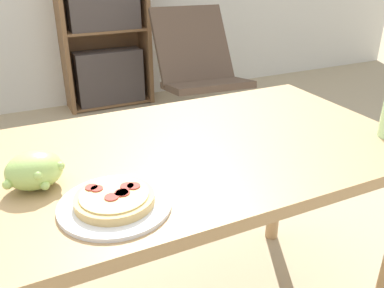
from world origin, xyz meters
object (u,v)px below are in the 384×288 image
at_px(bookshelf, 105,37).
at_px(pizza_on_plate, 115,201).
at_px(lounge_chair_far, 199,89).
at_px(grape_bunch, 34,171).

bearing_deg(bookshelf, pizza_on_plate, -104.11).
relative_size(lounge_chair_far, bookshelf, 0.66).
bearing_deg(grape_bunch, pizza_on_plate, -47.88).
xyz_separation_m(lounge_chair_far, bookshelf, (-0.52, 0.77, 0.32)).
height_order(pizza_on_plate, lounge_chair_far, lounge_chair_far).
relative_size(grape_bunch, bookshelf, 0.11).
bearing_deg(lounge_chair_far, bookshelf, 130.50).
relative_size(pizza_on_plate, grape_bunch, 1.78).
xyz_separation_m(grape_bunch, lounge_chair_far, (1.36, 1.82, -0.51)).
height_order(grape_bunch, lounge_chair_far, lounge_chair_far).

